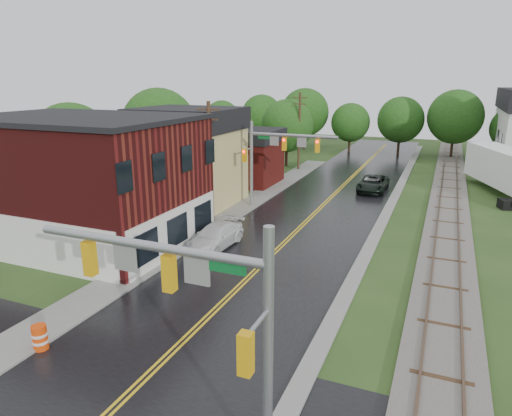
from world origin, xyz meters
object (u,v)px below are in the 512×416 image
Objects in this scene: tree_left_c at (230,133)px; pickup_white at (215,237)px; tree_left_b at (160,128)px; suv_dark at (373,184)px; construction_barrel at (40,338)px; brick_building at (83,180)px; tree_left_a at (73,145)px; semi_trailer at (510,170)px; tree_left_e at (288,127)px; traffic_signal_far at (276,150)px; utility_pole_c at (299,130)px; traffic_signal_near at (194,296)px; sedan_silver at (372,184)px; utility_pole_b at (210,160)px.

tree_left_c is 1.51× the size of pickup_white.
suv_dark is at bearing 12.27° from tree_left_b.
construction_barrel is at bearing -103.60° from suv_dark.
tree_left_c is at bearing 93.14° from brick_building.
brick_building is 2.81× the size of pickup_white.
suv_dark is 20.66m from pickup_white.
tree_left_a is 39.15m from semi_trailer.
tree_left_b reaches higher than tree_left_e.
tree_left_b is at bearing 78.69° from tree_left_a.
brick_building is 13.79m from construction_barrel.
pickup_white is (-0.38, -9.98, -4.24)m from traffic_signal_far.
tree_left_b is (-11.05, -12.10, 1.00)m from utility_pole_c.
utility_pole_c is at bearing 78.91° from brick_building.
traffic_signal_near is 35.18m from sedan_silver.
traffic_signal_far is 10.85m from pickup_white.
construction_barrel is (14.85, -17.90, -4.58)m from tree_left_a.
brick_building is 20.60m from traffic_signal_near.
tree_left_c is at bearing 103.84° from construction_barrel.
tree_left_e is at bearing 144.58° from sedan_silver.
sedan_silver is at bearing 57.02° from traffic_signal_far.
tree_left_a reaches higher than traffic_signal_far.
traffic_signal_far is 6.93× the size of construction_barrel.
semi_trailer is (32.82, 7.68, -3.29)m from tree_left_b.
tree_left_c reaches higher than pickup_white.
semi_trailer is (12.01, 2.67, 1.80)m from sedan_silver.
tree_left_e reaches higher than semi_trailer.
semi_trailer is at bearing 13.18° from tree_left_b.
utility_pole_c reaches higher than brick_building.
tree_left_b is 9.14× the size of construction_barrel.
traffic_signal_near is at bearing -40.47° from tree_left_a.
tree_left_e reaches higher than traffic_signal_far.
suv_dark reaches higher than construction_barrel.
pickup_white is 0.38× the size of semi_trailer.
utility_pole_c is 0.93× the size of tree_left_b.
utility_pole_c reaches higher than tree_left_a.
traffic_signal_near is 36.73m from tree_left_b.
tree_left_a is at bearing 136.87° from brick_building.
brick_building reaches higher than construction_barrel.
tree_left_b is 9.03m from tree_left_c.
tree_left_c is 7.82m from tree_left_e.
tree_left_e is at bearing 137.16° from utility_pole_c.
tree_left_b is at bearing 114.73° from construction_barrel.
utility_pole_b is 18.28m from sedan_silver.
tree_left_a reaches higher than traffic_signal_near.
tree_left_e reaches higher than suv_dark.
tree_left_a is 10.22m from tree_left_b.
brick_building is at bearing 124.23° from construction_barrel.
brick_building is at bearing 140.83° from traffic_signal_near.
semi_trailer is at bearing 41.84° from brick_building.
pickup_white is (16.00, -4.88, -4.38)m from tree_left_a.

